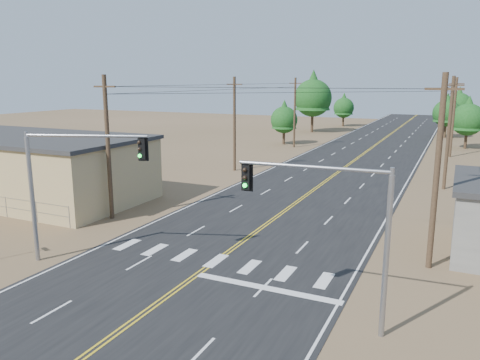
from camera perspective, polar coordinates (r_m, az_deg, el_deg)
The scene contains 17 objects.
ground at distance 19.79m, azimuth -14.44°, elevation -17.41°, with size 220.00×220.00×0.00m, color #7E6244.
road at distance 45.55m, azimuth 10.19°, elevation -0.31°, with size 15.00×200.00×0.02m, color black.
building_left at distance 42.76m, azimuth -24.54°, elevation 1.39°, with size 20.00×10.00×5.00m, color tan.
utility_pole_left_near at distance 33.54m, azimuth -15.78°, elevation 3.91°, with size 1.80×0.30×10.00m.
utility_pole_left_mid at distance 50.27m, azimuth -0.68°, elevation 6.93°, with size 1.80×0.30×10.00m.
utility_pole_left_far at distance 68.77m, azimuth 6.68°, elevation 8.23°, with size 1.80×0.30×10.00m.
utility_pole_right_near at distance 25.47m, azimuth 22.88°, elevation 0.94°, with size 1.80×0.30×10.00m.
utility_pole_right_mid at distance 45.29m, azimuth 24.10°, elevation 5.32°, with size 1.80×0.30×10.00m.
utility_pole_right_far at distance 65.22m, azimuth 24.58°, elevation 7.02°, with size 1.80×0.30×10.00m.
signal_mast_left at distance 25.98m, azimuth -20.58°, elevation 0.64°, with size 6.17×2.37×7.04m.
signal_mast_right at distance 18.10m, azimuth 12.21°, elevation -4.67°, with size 5.91×0.70×6.58m.
tree_left_near at distance 71.92m, azimuth 5.41°, elevation 7.64°, with size 4.07×4.07×6.78m.
tree_left_mid at distance 89.61m, azimuth 8.89°, elevation 10.30°, with size 6.96×6.96×11.59m.
tree_left_far at distance 102.64m, azimuth 12.54°, elevation 8.83°, with size 4.27×4.27×7.11m.
tree_right_near at distance 74.13m, azimuth 26.05°, elevation 7.00°, with size 4.55×4.55×7.58m.
tree_right_mid at distance 87.30m, azimuth 23.90°, elevation 7.76°, with size 4.54×4.54×7.56m.
tree_right_far at distance 105.59m, azimuth 25.11°, elevation 8.52°, with size 5.08×5.08×8.46m.
Camera 1 is at (11.35, -13.06, 9.61)m, focal length 35.00 mm.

